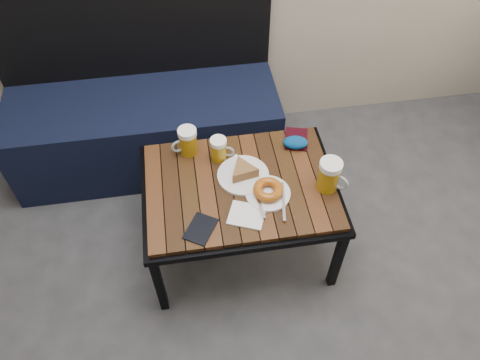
{
  "coord_description": "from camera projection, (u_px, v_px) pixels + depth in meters",
  "views": [
    {
      "loc": [
        0.06,
        -0.14,
        2.02
      ],
      "look_at": [
        0.25,
        1.1,
        0.5
      ],
      "focal_mm": 35.0,
      "sensor_mm": 36.0,
      "label": 1
    }
  ],
  "objects": [
    {
      "name": "passport_navy",
      "position": [
        201.0,
        229.0,
        1.84
      ],
      "size": [
        0.15,
        0.17,
        0.01
      ],
      "primitive_type": "cube",
      "rotation": [
        0.0,
        0.0,
        -0.54
      ],
      "color": "black",
      "rests_on": "cafe_table"
    },
    {
      "name": "beer_mug_left",
      "position": [
        187.0,
        141.0,
        2.06
      ],
      "size": [
        0.13,
        0.1,
        0.13
      ],
      "rotation": [
        0.0,
        0.0,
        3.41
      ],
      "color": "#A3760D",
      "rests_on": "cafe_table"
    },
    {
      "name": "passport_burgundy",
      "position": [
        296.0,
        139.0,
        2.16
      ],
      "size": [
        0.14,
        0.16,
        0.01
      ],
      "primitive_type": "cube",
      "rotation": [
        0.0,
        0.0,
        -0.27
      ],
      "color": "black",
      "rests_on": "cafe_table"
    },
    {
      "name": "cafe_table",
      "position": [
        240.0,
        191.0,
        2.02
      ],
      "size": [
        0.84,
        0.62,
        0.47
      ],
      "color": "black",
      "rests_on": "ground"
    },
    {
      "name": "plate_pie",
      "position": [
        243.0,
        173.0,
        2.0
      ],
      "size": [
        0.22,
        0.22,
        0.06
      ],
      "color": "white",
      "rests_on": "cafe_table"
    },
    {
      "name": "napkin_right",
      "position": [
        247.0,
        215.0,
        1.88
      ],
      "size": [
        0.18,
        0.16,
        0.01
      ],
      "rotation": [
        0.0,
        0.0,
        -0.38
      ],
      "color": "white",
      "rests_on": "cafe_table"
    },
    {
      "name": "napkin_left",
      "position": [
        237.0,
        167.0,
        2.05
      ],
      "size": [
        0.14,
        0.14,
        0.01
      ],
      "rotation": [
        0.0,
        0.0,
        0.67
      ],
      "color": "white",
      "rests_on": "cafe_table"
    },
    {
      "name": "beer_mug_centre",
      "position": [
        219.0,
        149.0,
        2.04
      ],
      "size": [
        0.11,
        0.08,
        0.12
      ],
      "rotation": [
        0.0,
        0.0,
        -0.25
      ],
      "color": "#A3760D",
      "rests_on": "cafe_table"
    },
    {
      "name": "knit_pouch",
      "position": [
        295.0,
        142.0,
        2.11
      ],
      "size": [
        0.12,
        0.09,
        0.05
      ],
      "primitive_type": "ellipsoid",
      "rotation": [
        0.0,
        0.0,
        -0.19
      ],
      "color": "navy",
      "rests_on": "cafe_table"
    },
    {
      "name": "beer_mug_right",
      "position": [
        330.0,
        175.0,
        1.92
      ],
      "size": [
        0.14,
        0.13,
        0.15
      ],
      "rotation": [
        0.0,
        0.0,
        -0.73
      ],
      "color": "#A3760D",
      "rests_on": "cafe_table"
    },
    {
      "name": "plate_bagel",
      "position": [
        268.0,
        191.0,
        1.94
      ],
      "size": [
        0.19,
        0.25,
        0.05
      ],
      "color": "white",
      "rests_on": "cafe_table"
    },
    {
      "name": "bench",
      "position": [
        146.0,
        122.0,
        2.52
      ],
      "size": [
        1.4,
        0.5,
        0.95
      ],
      "color": "black",
      "rests_on": "ground"
    }
  ]
}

